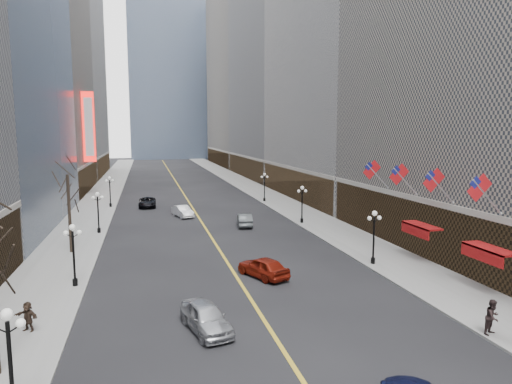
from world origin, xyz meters
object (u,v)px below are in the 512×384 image
streetlamp_east_1 (374,232)px  streetlamp_west_0 (10,354)px  car_nb_far (147,202)px  car_sb_far (245,220)px  car_nb_mid (183,211)px  streetlamp_east_2 (302,200)px  car_nb_near (206,317)px  car_sb_mid (263,267)px  streetlamp_east_3 (264,184)px  streetlamp_west_1 (73,249)px  streetlamp_west_3 (110,188)px  streetlamp_west_2 (98,208)px

streetlamp_east_1 → streetlamp_west_0: size_ratio=1.00×
car_nb_far → car_sb_far: bearing=-55.3°
streetlamp_west_0 → car_nb_mid: (9.80, 42.03, -2.16)m
car_nb_mid → car_sb_far: size_ratio=0.97×
streetlamp_east_2 → car_nb_near: bearing=-119.2°
car_nb_near → car_sb_mid: bearing=43.3°
streetlamp_east_1 → car_sb_far: (-7.11, 18.27, -2.14)m
car_sb_mid → car_sb_far: car_sb_mid is taller
streetlamp_east_3 → streetlamp_west_1: bearing=-123.2°
streetlamp_east_2 → car_nb_far: bearing=136.7°
streetlamp_west_1 → car_nb_near: (8.25, -9.41, -2.10)m
streetlamp_west_1 → car_nb_near: streetlamp_west_1 is taller
streetlamp_west_0 → streetlamp_west_3: same height
streetlamp_west_0 → streetlamp_west_2: size_ratio=1.00×
streetlamp_east_3 → car_nb_far: (-18.29, -0.79, -2.16)m
streetlamp_east_1 → car_nb_mid: streetlamp_east_1 is taller
streetlamp_west_2 → streetlamp_west_1: bearing=-90.0°
streetlamp_east_3 → car_sb_far: (-7.11, -17.73, -2.14)m
streetlamp_west_3 → car_sb_mid: 39.43m
streetlamp_east_2 → car_nb_near: (-15.35, -27.41, -2.10)m
streetlamp_west_2 → car_sb_mid: bearing=-53.8°
streetlamp_west_0 → streetlamp_east_3: bearing=65.6°
streetlamp_west_3 → streetlamp_west_0: bearing=-90.0°
streetlamp_west_0 → car_sb_far: size_ratio=0.97×
streetlamp_west_2 → car_sb_far: size_ratio=0.97×
car_nb_far → car_sb_far: size_ratio=1.15×
streetlamp_east_2 → streetlamp_east_3: (0.00, 18.00, 0.00)m
streetlamp_east_2 → car_sb_mid: streetlamp_east_2 is taller
streetlamp_east_2 → streetlamp_west_2: bearing=180.0°
streetlamp_west_1 → streetlamp_west_3: same height
streetlamp_east_1 → car_sb_far: size_ratio=0.97×
car_nb_far → car_sb_mid: (8.49, -36.08, 0.07)m
streetlamp_west_2 → car_sb_mid: 23.48m
streetlamp_east_1 → streetlamp_east_3: 36.00m
streetlamp_west_2 → streetlamp_west_3: size_ratio=1.00×
streetlamp_west_3 → car_nb_near: bearing=-79.7°
streetlamp_east_2 → streetlamp_west_3: 29.68m
car_nb_near → car_nb_far: bearing=80.1°
streetlamp_west_0 → car_sb_mid: (13.80, 15.13, -2.10)m
streetlamp_west_0 → car_sb_mid: streetlamp_west_0 is taller
car_sb_far → streetlamp_east_2: bearing=-174.6°
car_sb_mid → streetlamp_east_2: bearing=-142.3°
streetlamp_east_1 → streetlamp_west_2: size_ratio=1.00×
streetlamp_west_2 → car_nb_near: streetlamp_west_2 is taller
streetlamp_east_1 → streetlamp_east_2: (0.00, 18.00, 0.00)m
car_nb_mid → streetlamp_east_2: bearing=-46.6°
streetlamp_west_3 → streetlamp_east_3: bearing=0.0°
car_nb_near → car_sb_far: (8.23, 27.69, -0.04)m
streetlamp_west_0 → streetlamp_east_2: bearing=55.2°
car_sb_mid → streetlamp_east_1: bearing=160.2°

